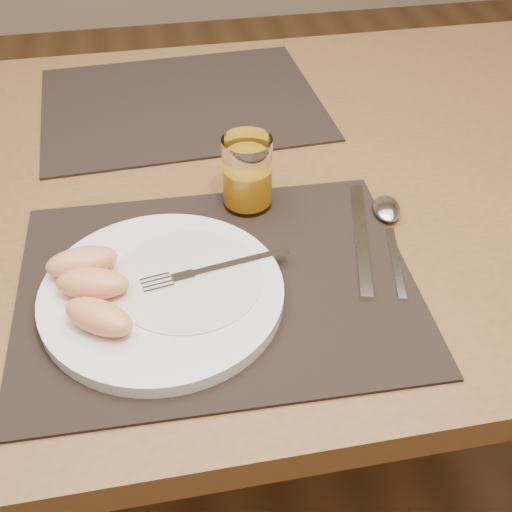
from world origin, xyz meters
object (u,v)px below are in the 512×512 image
object	(u,v)px
table	(217,223)
placemat_near	(217,284)
knife	(362,246)
spoon	(388,216)
plate	(162,294)
fork	(204,271)
placemat_far	(181,103)
juice_glass	(247,176)

from	to	relation	value
table	placemat_near	size ratio (longest dim) A/B	3.11
knife	spoon	distance (m)	0.07
placemat_near	plate	xyz separation A→B (m)	(-0.06, -0.01, 0.01)
plate	fork	world-z (taller)	fork
placemat_far	juice_glass	bearing A→B (deg)	-78.81
placemat_near	knife	bearing A→B (deg)	8.98
placemat_far	plate	distance (m)	0.46
spoon	juice_glass	xyz separation A→B (m)	(-0.17, 0.07, 0.04)
placemat_far	spoon	world-z (taller)	spoon
placemat_near	knife	world-z (taller)	knife
plate	spoon	size ratio (longest dim) A/B	1.41
placemat_near	spoon	world-z (taller)	spoon
placemat_near	juice_glass	xyz separation A→B (m)	(0.06, 0.14, 0.05)
juice_glass	spoon	bearing A→B (deg)	-21.53
plate	spoon	world-z (taller)	plate
knife	spoon	size ratio (longest dim) A/B	1.14
table	fork	world-z (taller)	fork
table	spoon	size ratio (longest dim) A/B	7.33
placemat_near	spoon	xyz separation A→B (m)	(0.23, 0.08, 0.01)
placemat_far	plate	size ratio (longest dim) A/B	1.67
table	placemat_near	world-z (taller)	placemat_near
table	placemat_far	xyz separation A→B (m)	(-0.03, 0.22, 0.09)
juice_glass	placemat_far	bearing A→B (deg)	101.19
knife	juice_glass	xyz separation A→B (m)	(-0.12, 0.12, 0.04)
plate	fork	size ratio (longest dim) A/B	1.54
knife	spoon	world-z (taller)	spoon
plate	knife	size ratio (longest dim) A/B	1.24
placemat_far	spoon	size ratio (longest dim) A/B	2.36
table	plate	world-z (taller)	plate
placemat_far	spoon	distance (m)	0.43
fork	juice_glass	xyz separation A→B (m)	(0.08, 0.14, 0.03)
knife	table	bearing A→B (deg)	128.78
juice_glass	plate	bearing A→B (deg)	-128.17
fork	spoon	bearing A→B (deg)	16.74
fork	juice_glass	size ratio (longest dim) A/B	1.80
placemat_far	spoon	xyz separation A→B (m)	(0.23, -0.36, 0.01)
plate	fork	distance (m)	0.05
fork	juice_glass	world-z (taller)	juice_glass
table	placemat_far	bearing A→B (deg)	96.58
placemat_near	plate	world-z (taller)	plate
fork	knife	distance (m)	0.20
placemat_near	knife	distance (m)	0.18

